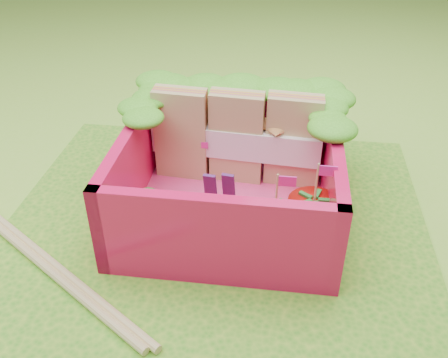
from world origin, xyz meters
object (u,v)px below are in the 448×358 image
Objects in this scene: sandwich_stack at (237,138)px; broccoli at (146,208)px; strawberry_left at (274,226)px; chopsticks at (29,248)px; strawberry_right at (312,221)px; bento_box at (230,176)px.

broccoli is (-0.46, -0.66, -0.13)m from sandwich_stack.
broccoli is 0.66× the size of strawberry_left.
strawberry_right is at bearing 8.72° from chopsticks.
sandwich_stack is 1.45m from chopsticks.
sandwich_stack is at bearing 113.17° from strawberry_left.
sandwich_stack reaches higher than chopsticks.
strawberry_left is 0.89× the size of strawberry_right.
broccoli is at bearing 18.60° from chopsticks.
broccoli is at bearing -145.53° from bento_box.
sandwich_stack is 0.75m from strawberry_left.
strawberry_left is 1.42m from chopsticks.
sandwich_stack is 2.39× the size of strawberry_left.
strawberry_left is at bearing -1.06° from broccoli.
strawberry_right is (0.50, -0.28, -0.07)m from bento_box.
sandwich_stack reaches higher than bento_box.
strawberry_right is at bearing 1.60° from broccoli.
strawberry_left is at bearing -66.83° from sandwich_stack.
sandwich_stack is (0.01, 0.35, 0.08)m from bento_box.
sandwich_stack is at bearing 128.16° from strawberry_right.
broccoli is 0.95m from strawberry_right.
sandwich_stack reaches higher than strawberry_right.
sandwich_stack is 0.61× the size of chopsticks.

